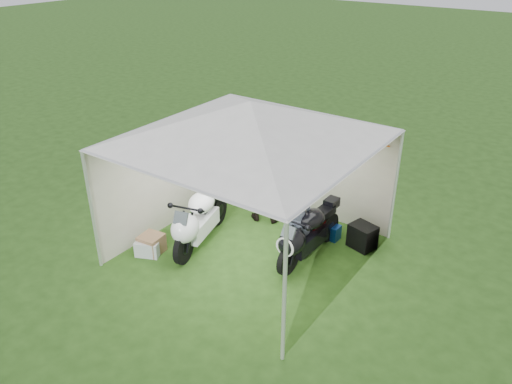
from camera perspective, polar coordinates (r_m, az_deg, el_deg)
ground at (r=9.78m, az=-0.58°, el=-6.72°), size 80.00×80.00×0.00m
canopy_tent at (r=8.64m, az=-0.53°, el=7.71°), size 5.66×5.66×3.00m
motorcycle_white at (r=9.73m, az=-6.62°, el=-2.97°), size 0.87×2.14×1.07m
motorcycle_black at (r=9.31m, az=5.79°, el=-4.73°), size 0.49×2.02×1.00m
paddock_stand at (r=10.21m, az=8.43°, el=-4.45°), size 0.41×0.26×0.30m
person_dark_jacket at (r=10.46m, az=0.70°, el=1.22°), size 1.03×0.92×1.75m
person_blue_jacket at (r=9.19m, az=4.72°, el=-2.81°), size 0.69×0.76×1.75m
equipment_box at (r=9.98m, az=12.07°, el=-4.98°), size 0.57×0.50×0.49m
crate_0 at (r=9.83m, az=-12.18°, el=-6.19°), size 0.56×0.51×0.30m
crate_1 at (r=9.85m, az=-11.84°, el=-5.82°), size 0.46×0.46×0.37m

